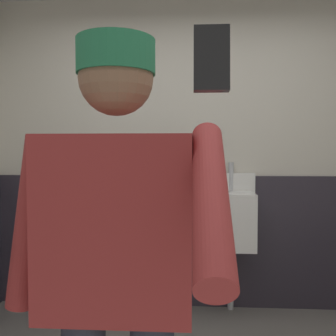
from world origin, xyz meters
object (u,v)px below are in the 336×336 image
object	(u,v)px
urinal_middle	(232,220)
person	(117,258)
urinal_left	(141,219)
cell_phone	(212,59)
soap_dispenser	(102,155)

from	to	relation	value
urinal_middle	person	size ratio (longest dim) A/B	0.74
urinal_left	cell_phone	distance (m)	2.54
urinal_middle	person	distance (m)	1.99
person	urinal_left	bearing A→B (deg)	95.60
urinal_left	person	distance (m)	1.92
urinal_left	urinal_middle	xyz separation A→B (m)	(0.75, 0.00, 0.00)
cell_phone	soap_dispenser	distance (m)	2.65
urinal_left	urinal_middle	distance (m)	0.75
person	soap_dispenser	xyz separation A→B (m)	(-0.54, 2.01, 0.31)
urinal_middle	soap_dispenser	xyz separation A→B (m)	(-1.10, 0.12, 0.53)
person	cell_phone	world-z (taller)	person
urinal_middle	cell_phone	distance (m)	2.52
urinal_middle	soap_dispenser	size ratio (longest dim) A/B	6.89
person	soap_dispenser	world-z (taller)	person
urinal_middle	cell_phone	bearing A→B (deg)	-97.08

